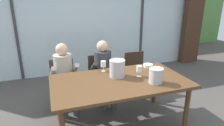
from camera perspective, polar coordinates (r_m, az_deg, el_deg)
ground at (r=3.99m, az=-3.05°, el=-9.84°), size 14.00×14.00×0.00m
window_glass_panel at (r=5.04m, az=-8.16°, el=11.53°), size 7.16×0.03×2.60m
window_mullion_left at (r=4.98m, az=-26.88°, el=9.68°), size 0.06×0.06×2.60m
window_mullion_right at (r=5.55m, az=8.80°, el=12.12°), size 0.06×0.06×2.60m
hillside_vineyard at (r=8.08m, az=-12.36°, el=12.34°), size 13.16×2.40×2.18m
curtain_heavy_drape at (r=6.33m, az=22.90°, el=11.68°), size 0.56×0.20×2.60m
dining_table at (r=2.83m, az=2.30°, el=-6.48°), size 1.96×1.08×0.77m
chair_near_curtain at (r=3.61m, az=-14.44°, el=-4.84°), size 0.45×0.45×0.86m
chair_left_of_center at (r=3.76m, az=-3.58°, el=-3.33°), size 0.45×0.45×0.86m
chair_center at (r=3.99m, az=7.05°, el=-2.10°), size 0.45×0.45×0.86m
person_beige_jumper at (r=3.44m, az=-14.01°, el=-2.89°), size 0.49×0.63×1.18m
person_charcoal_jacket at (r=3.55m, az=-2.47°, el=-1.62°), size 0.47×0.61×1.18m
ice_bucket_primary at (r=2.73m, az=12.94°, el=-3.61°), size 0.20×0.20×0.22m
ice_bucket_secondary at (r=2.87m, az=1.54°, el=-1.55°), size 0.24×0.24×0.26m
tasting_bowl at (r=3.37m, az=10.70°, el=-0.75°), size 0.17×0.17×0.05m
wine_glass_by_left_taster at (r=3.09m, az=-2.61°, el=-0.40°), size 0.08×0.08×0.17m
wine_glass_near_bucket at (r=2.90m, az=8.08°, el=-1.87°), size 0.08×0.08×0.17m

